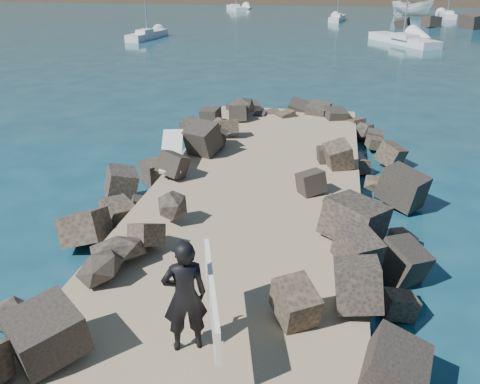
{
  "coord_description": "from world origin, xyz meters",
  "views": [
    {
      "loc": [
        2.11,
        -12.68,
        6.51
      ],
      "look_at": [
        0.0,
        -1.0,
        1.5
      ],
      "focal_mm": 40.0,
      "sensor_mm": 36.0,
      "label": 1
    }
  ],
  "objects_px": {
    "sailboat_e": "(236,8)",
    "surfer_with_board": "(189,296)",
    "boat_imported": "(412,8)",
    "surfboard_resting": "(172,154)"
  },
  "relations": [
    {
      "from": "sailboat_e",
      "to": "surfboard_resting",
      "type": "bearing_deg",
      "value": -80.88
    },
    {
      "from": "boat_imported",
      "to": "surfer_with_board",
      "type": "height_order",
      "value": "surfer_with_board"
    },
    {
      "from": "surfboard_resting",
      "to": "surfer_with_board",
      "type": "bearing_deg",
      "value": -85.17
    },
    {
      "from": "surfboard_resting",
      "to": "sailboat_e",
      "type": "xyz_separation_m",
      "value": [
        -11.95,
        74.46,
        -0.7
      ]
    },
    {
      "from": "surfer_with_board",
      "to": "sailboat_e",
      "type": "distance_m",
      "value": 84.21
    },
    {
      "from": "sailboat_e",
      "to": "surfer_with_board",
      "type": "bearing_deg",
      "value": -79.86
    },
    {
      "from": "boat_imported",
      "to": "surfer_with_board",
      "type": "relative_size",
      "value": 2.42
    },
    {
      "from": "surfboard_resting",
      "to": "sailboat_e",
      "type": "relative_size",
      "value": 0.3
    },
    {
      "from": "surfboard_resting",
      "to": "boat_imported",
      "type": "distance_m",
      "value": 69.57
    },
    {
      "from": "boat_imported",
      "to": "sailboat_e",
      "type": "relative_size",
      "value": 0.67
    }
  ]
}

